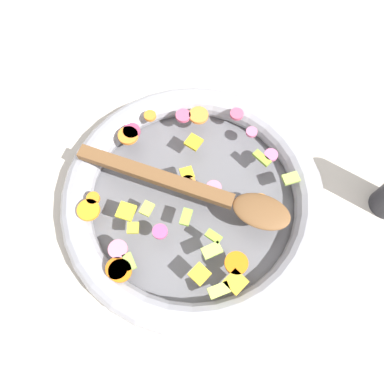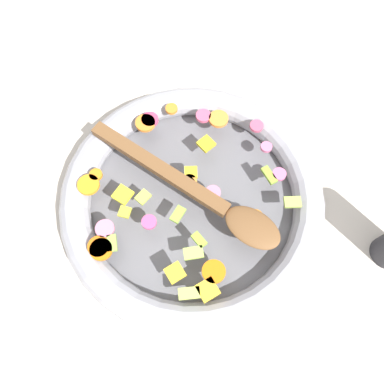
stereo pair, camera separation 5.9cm
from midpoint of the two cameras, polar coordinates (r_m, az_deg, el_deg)
The scene contains 4 objects.
ground_plane at distance 0.64m, azimuth 2.64°, elevation -2.05°, with size 4.00×4.00×0.00m, color beige.
skillet at distance 0.62m, azimuth 2.72°, elevation -1.33°, with size 0.43×0.43×0.05m.
chopped_vegetables at distance 0.59m, azimuth 0.80°, elevation -0.80°, with size 0.33×0.35×0.01m.
wooden_spoon at distance 0.58m, azimuth 4.31°, elevation -0.74°, with size 0.15×0.34×0.01m.
Camera 2 is at (0.22, 0.06, 0.60)m, focal length 35.00 mm.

